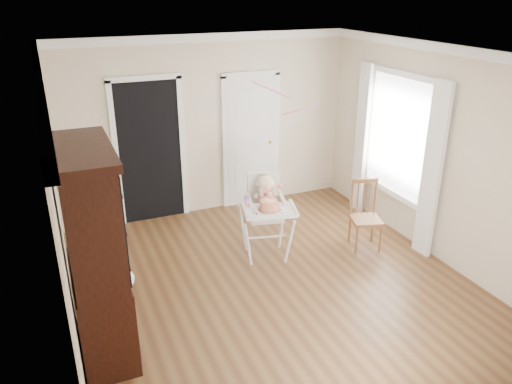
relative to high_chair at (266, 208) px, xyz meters
name	(u,v)px	position (x,y,z in m)	size (l,w,h in m)	color
floor	(277,288)	(-0.18, -0.74, -0.70)	(5.00, 5.00, 0.00)	#51321C
ceiling	(281,54)	(-0.18, -0.74, 2.00)	(5.00, 5.00, 0.00)	white
wall_back	(208,126)	(-0.18, 1.76, 0.65)	(4.50, 4.50, 0.00)	beige
wall_left	(58,217)	(-2.43, -0.74, 0.65)	(5.00, 5.00, 0.00)	beige
wall_right	(442,156)	(2.07, -0.74, 0.65)	(5.00, 5.00, 0.00)	beige
crown_molding	(281,61)	(-0.18, -0.74, 1.94)	(4.50, 5.00, 0.12)	white
doorway	(150,149)	(-1.08, 1.74, 0.41)	(1.06, 0.05, 2.22)	black
closet_door	(251,142)	(0.52, 1.74, 0.32)	(0.96, 0.09, 2.13)	white
window_right	(396,144)	(1.99, 0.06, 0.58)	(0.13, 1.84, 2.30)	white
high_chair	(266,208)	(0.00, 0.00, 0.00)	(0.82, 0.94, 1.14)	white
baby	(266,195)	(0.01, 0.03, 0.16)	(0.32, 0.29, 0.50)	beige
cake	(269,205)	(-0.07, -0.25, 0.15)	(0.28, 0.28, 0.13)	silver
sippy_cup	(247,201)	(-0.27, -0.04, 0.16)	(0.07, 0.07, 0.16)	pink
china_cabinet	(95,254)	(-2.17, -0.99, 0.33)	(0.55, 1.23, 2.07)	black
dining_chair	(365,217)	(1.35, -0.27, -0.27)	(0.48, 0.48, 0.93)	brown
streamer	(271,89)	(-0.15, -0.44, 1.59)	(0.03, 0.50, 0.02)	pink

